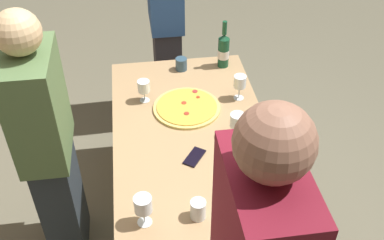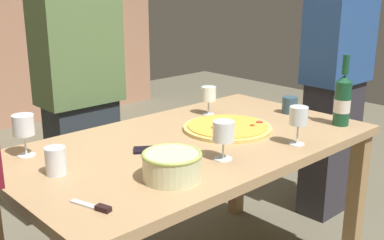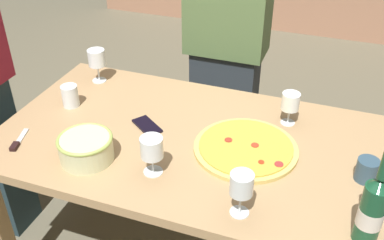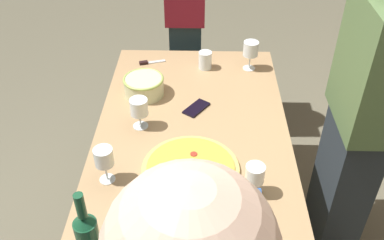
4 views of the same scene
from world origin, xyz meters
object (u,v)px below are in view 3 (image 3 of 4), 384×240
Objects in this scene: cup_ceramic at (70,96)px; wine_bottle at (372,209)px; serving_bowl at (86,147)px; wine_glass_near_pizza at (290,103)px; wine_glass_far_right at (241,186)px; dining_table at (192,157)px; cell_phone at (147,126)px; wine_glass_by_bottle at (152,149)px; person_host at (226,48)px; pizza at (246,148)px; cup_amber at (367,170)px; pizza_knife at (18,142)px; wine_glass_far_left at (97,59)px.

wine_bottle is at bearing -16.18° from cup_ceramic.
wine_glass_near_pizza is at bearing 36.68° from serving_bowl.
wine_glass_far_right is at bearing -7.44° from serving_bowl.
cell_phone reaches higher than dining_table.
wine_bottle reaches higher than dining_table.
person_host reaches higher than wine_glass_by_bottle.
pizza is at bearing -57.08° from cell_phone.
wine_glass_far_right is at bearing -95.69° from wine_glass_near_pizza.
cup_ceramic reaches higher than dining_table.
wine_bottle is 0.95m from cell_phone.
wine_glass_near_pizza is 1.45× the size of cup_ceramic.
wine_glass_near_pizza is at bearing 140.00° from cup_amber.
wine_glass_near_pizza is at bearing 35.67° from dining_table.
serving_bowl is 1.38× the size of wine_glass_by_bottle.
wine_glass_far_right is at bearing -4.29° from pizza_knife.
wine_bottle is 2.05× the size of wine_glass_far_right.
pizza reaches higher than dining_table.
wine_glass_far_left is 1.16× the size of cell_phone.
cell_phone is at bearing -157.27° from wine_glass_near_pizza.
wine_glass_by_bottle is 0.91× the size of wine_glass_far_left.
wine_bottle reaches higher than pizza_knife.
wine_bottle is 0.30m from cup_amber.
cup_ceramic is 0.89m from person_host.
wine_glass_near_pizza reaches higher than pizza_knife.
wine_glass_near_pizza is 1.12m from pizza_knife.
pizza is at bearing 24.55° from serving_bowl.
wine_glass_far_right reaches higher than cup_ceramic.
pizza_knife is at bearing -157.49° from dining_table.
wine_glass_by_bottle is at bearing 165.10° from wine_glass_far_right.
wine_bottle is at bearing -25.90° from wine_glass_far_left.
serving_bowl is 0.63m from wine_glass_far_left.
wine_glass_by_bottle is at bearing -163.14° from cup_amber.
pizza reaches higher than cell_phone.
wine_glass_far_right is (-0.06, -0.59, 0.02)m from wine_glass_near_pizza.
dining_table is at bearing -0.00° from person_host.
wine_glass_near_pizza is 0.95× the size of pizza_knife.
wine_bottle reaches higher than wine_glass_by_bottle.
pizza is 0.61m from serving_bowl.
cell_phone is (-0.21, 0.02, 0.10)m from dining_table.
wine_glass_near_pizza is 0.09× the size of person_host.
wine_glass_near_pizza is (0.68, 0.51, 0.05)m from serving_bowl.
wine_glass_far_left is at bearing 134.33° from wine_glass_by_bottle.
cup_ceramic is 0.69× the size of cell_phone.
serving_bowl is 0.62× the size of wine_bottle.
wine_glass_near_pizza is 0.61m from cell_phone.
person_host is at bearing 124.72° from wine_bottle.
serving_bowl is 1.45× the size of wine_glass_near_pizza.
pizza is 0.45m from cup_amber.
wine_bottle is at bearing -3.20° from serving_bowl.
cup_ceramic is at bearing 130.76° from serving_bowl.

